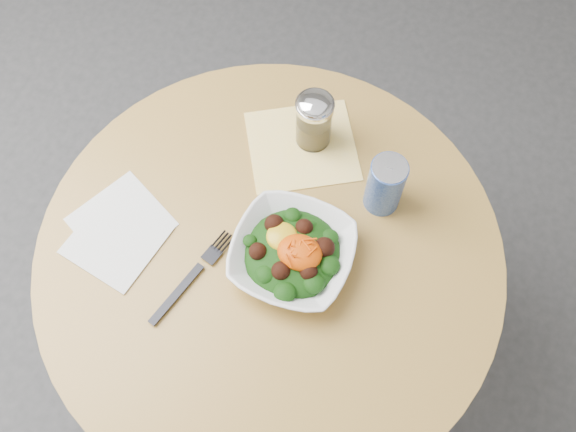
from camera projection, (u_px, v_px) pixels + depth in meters
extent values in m
plane|color=#313134|center=(276.00, 347.00, 1.90)|extent=(6.00, 6.00, 0.00)
cylinder|color=black|center=(276.00, 346.00, 1.89)|extent=(0.52, 0.52, 0.03)
cylinder|color=black|center=(273.00, 313.00, 1.58)|extent=(0.10, 0.10, 0.71)
cylinder|color=#BA8A43|center=(270.00, 256.00, 1.24)|extent=(0.90, 0.90, 0.04)
cube|color=#FFB90D|center=(302.00, 146.00, 1.32)|extent=(0.29, 0.28, 0.00)
cube|color=silver|center=(121.00, 222.00, 1.25)|extent=(0.22, 0.22, 0.00)
cube|color=silver|center=(117.00, 240.00, 1.23)|extent=(0.19, 0.19, 0.00)
imported|color=white|center=(292.00, 254.00, 1.19)|extent=(0.23, 0.23, 0.06)
ellipsoid|color=black|center=(292.00, 254.00, 1.19)|extent=(0.18, 0.18, 0.06)
ellipsoid|color=gold|center=(282.00, 236.00, 1.18)|extent=(0.06, 0.06, 0.02)
ellipsoid|color=#D04804|center=(300.00, 252.00, 1.16)|extent=(0.08, 0.07, 0.04)
cube|color=black|center=(177.00, 294.00, 1.18)|extent=(0.06, 0.14, 0.00)
cube|color=black|center=(217.00, 249.00, 1.22)|extent=(0.05, 0.08, 0.00)
cylinder|color=silver|center=(314.00, 123.00, 1.28)|extent=(0.07, 0.07, 0.11)
cylinder|color=olive|center=(313.00, 130.00, 1.30)|extent=(0.06, 0.06, 0.06)
cylinder|color=silver|center=(315.00, 106.00, 1.23)|extent=(0.08, 0.08, 0.01)
ellipsoid|color=silver|center=(315.00, 104.00, 1.22)|extent=(0.07, 0.07, 0.03)
cylinder|color=navy|center=(385.00, 185.00, 1.21)|extent=(0.07, 0.07, 0.13)
cylinder|color=silver|center=(390.00, 168.00, 1.15)|extent=(0.07, 0.07, 0.00)
cube|color=silver|center=(392.00, 163.00, 1.15)|extent=(0.01, 0.02, 0.00)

